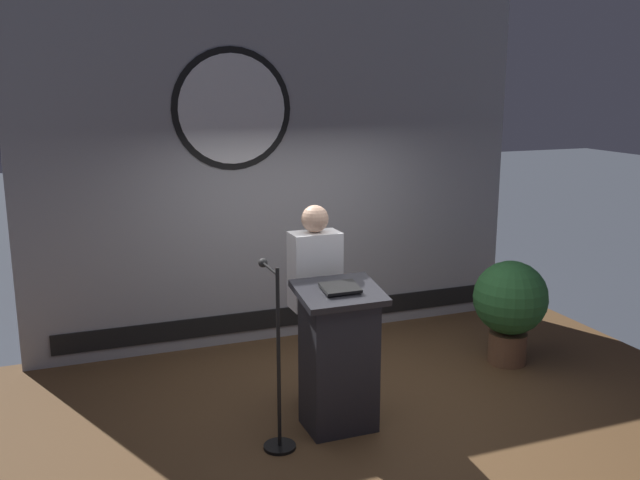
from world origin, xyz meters
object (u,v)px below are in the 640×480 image
(podium, at_px, (339,358))
(speaker_person, at_px, (315,304))
(potted_plant, at_px, (510,303))
(microphone_stand, at_px, (277,385))

(podium, xyz_separation_m, speaker_person, (-0.01, 0.48, 0.29))
(potted_plant, bearing_deg, speaker_person, -176.43)
(podium, height_order, microphone_stand, microphone_stand)
(microphone_stand, bearing_deg, potted_plant, 15.58)
(podium, bearing_deg, microphone_stand, -169.27)
(potted_plant, bearing_deg, microphone_stand, -164.42)
(podium, distance_m, microphone_stand, 0.55)
(speaker_person, xyz_separation_m, potted_plant, (2.02, 0.13, -0.26))
(podium, relative_size, microphone_stand, 0.85)
(podium, bearing_deg, speaker_person, 91.53)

